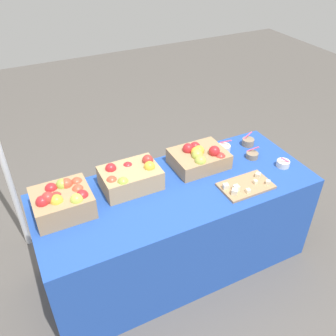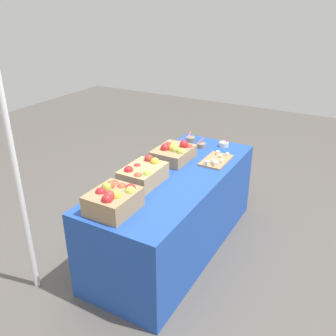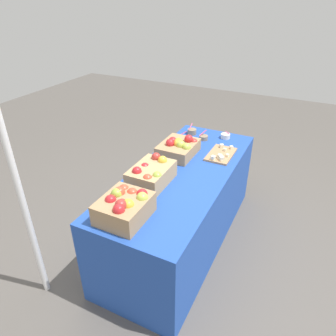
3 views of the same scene
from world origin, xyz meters
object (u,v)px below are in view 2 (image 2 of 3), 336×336
Objects in this scene: apple_crate_middle at (143,174)px; sample_bowl_near at (180,146)px; cutting_board_front at (216,160)px; sample_bowl_mid at (224,144)px; apple_crate_right at (174,153)px; apple_crate_left at (114,199)px; tent_pole at (16,173)px; sample_bowl_far at (190,140)px; sample_bowl_extra at (201,145)px.

apple_crate_middle is 3.81× the size of sample_bowl_near.
cutting_board_front is 3.75× the size of sample_bowl_mid.
apple_crate_left is at bearing -176.64° from apple_crate_right.
cutting_board_front is 0.40m from sample_bowl_mid.
tent_pole is at bearing 147.07° from cutting_board_front.
apple_crate_left is 0.90× the size of apple_crate_right.
apple_crate_left is at bearing -173.48° from sample_bowl_near.
apple_crate_middle reaches higher than cutting_board_front.
apple_crate_left is 1.27m from sample_bowl_near.
apple_crate_middle is at bearing -175.67° from sample_bowl_far.
sample_bowl_extra is (0.13, -0.18, -0.00)m from sample_bowl_near.
apple_crate_left is at bearing 178.72° from sample_bowl_extra.
tent_pole is (-1.41, 0.91, 0.25)m from cutting_board_front.
cutting_board_front is at bearing -105.67° from sample_bowl_near.
sample_bowl_extra is (0.41, -0.09, -0.05)m from apple_crate_right.
apple_crate_middle is (0.45, 0.05, -0.01)m from apple_crate_left.
sample_bowl_far is 0.18m from sample_bowl_extra.
sample_bowl_far is 0.05× the size of tent_pole.
tent_pole is (-1.80, 0.84, 0.24)m from sample_bowl_mid.
tent_pole reaches higher than apple_crate_left.
cutting_board_front is at bearing -27.13° from apple_crate_middle.
apple_crate_left is 1.54m from sample_bowl_mid.
sample_bowl_mid is 0.98× the size of sample_bowl_extra.
cutting_board_front is (0.68, -0.35, -0.07)m from apple_crate_middle.
sample_bowl_far is (0.34, 0.43, 0.02)m from cutting_board_front.
sample_bowl_extra is (1.39, -0.03, -0.07)m from apple_crate_left.
sample_bowl_far is at bearing -15.62° from tent_pole.
sample_bowl_mid is at bearing -53.93° from sample_bowl_near.
sample_bowl_mid is at bearing -54.98° from sample_bowl_extra.
apple_crate_middle is 1.02m from sample_bowl_far.
sample_bowl_extra is 0.05× the size of tent_pole.
sample_bowl_far reaches higher than sample_bowl_near.
sample_bowl_extra is at bearing -5.00° from apple_crate_middle.
apple_crate_middle reaches higher than sample_bowl_mid.
tent_pole reaches higher than sample_bowl_far.
apple_crate_middle is 1.11m from sample_bowl_mid.
sample_bowl_far is (-0.05, 0.35, 0.00)m from sample_bowl_mid.
tent_pole is (-1.54, 0.47, 0.24)m from sample_bowl_near.
apple_crate_middle reaches higher than sample_bowl_extra.
apple_crate_right is 0.39m from cutting_board_front.
tent_pole reaches higher than sample_bowl_mid.
cutting_board_front is 3.50× the size of sample_bowl_near.
apple_crate_right is (0.99, 0.06, -0.02)m from apple_crate_left.
tent_pole is (-1.26, 0.56, 0.19)m from apple_crate_right.
sample_bowl_near is at bearing 6.58° from apple_crate_middle.
tent_pole reaches higher than cutting_board_front.
cutting_board_front is 0.54m from sample_bowl_far.
cutting_board_front is 0.17× the size of tent_pole.
apple_crate_right is 0.61m from sample_bowl_mid.
apple_crate_right reaches higher than sample_bowl_mid.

